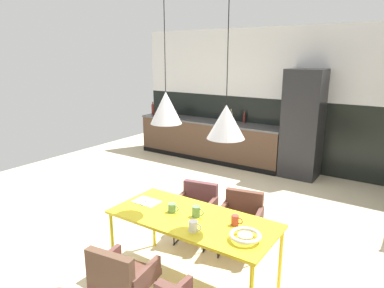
# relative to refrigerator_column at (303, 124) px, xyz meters

# --- Properties ---
(ground_plane) EXTENTS (9.29, 9.29, 0.00)m
(ground_plane) POSITION_rel_refrigerator_column_xyz_m (-0.52, -3.15, -1.04)
(ground_plane) COLOR beige
(back_wall_splashback_dark) EXTENTS (6.90, 0.12, 1.44)m
(back_wall_splashback_dark) POSITION_rel_refrigerator_column_xyz_m (-0.52, 0.36, -0.32)
(back_wall_splashback_dark) COLOR black
(back_wall_splashback_dark) RESTS_ON ground
(back_wall_panel_upper) EXTENTS (6.90, 0.12, 1.44)m
(back_wall_panel_upper) POSITION_rel_refrigerator_column_xyz_m (-0.52, 0.36, 1.12)
(back_wall_panel_upper) COLOR silver
(back_wall_panel_upper) RESTS_ON back_wall_splashback_dark
(kitchen_counter) EXTENTS (3.48, 0.63, 0.89)m
(kitchen_counter) POSITION_rel_refrigerator_column_xyz_m (-2.09, -0.00, -0.60)
(kitchen_counter) COLOR #4E3627
(kitchen_counter) RESTS_ON ground
(refrigerator_column) EXTENTS (0.69, 0.60, 2.08)m
(refrigerator_column) POSITION_rel_refrigerator_column_xyz_m (0.00, 0.00, 0.00)
(refrigerator_column) COLOR #232326
(refrigerator_column) RESTS_ON ground
(dining_table) EXTENTS (1.69, 0.77, 0.76)m
(dining_table) POSITION_rel_refrigerator_column_xyz_m (0.11, -3.95, -0.33)
(dining_table) COLOR yellow
(dining_table) RESTS_ON ground
(armchair_facing_counter) EXTENTS (0.56, 0.56, 0.73)m
(armchair_facing_counter) POSITION_rel_refrigerator_column_xyz_m (0.24, -3.10, -0.56)
(armchair_facing_counter) COLOR brown
(armchair_facing_counter) RESTS_ON ground
(armchair_far_side) EXTENTS (0.54, 0.53, 0.76)m
(armchair_far_side) POSITION_rel_refrigerator_column_xyz_m (-0.11, -4.76, -0.55)
(armchair_far_side) COLOR brown
(armchair_far_side) RESTS_ON ground
(armchair_near_window) EXTENTS (0.56, 0.55, 0.74)m
(armchair_near_window) POSITION_rel_refrigerator_column_xyz_m (-0.35, -3.17, -0.55)
(armchair_near_window) COLOR brown
(armchair_near_window) RESTS_ON ground
(fruit_bowl) EXTENTS (0.28, 0.28, 0.07)m
(fruit_bowl) POSITION_rel_refrigerator_column_xyz_m (0.74, -4.06, -0.24)
(fruit_bowl) COLOR silver
(fruit_bowl) RESTS_ON dining_table
(open_book) EXTENTS (0.28, 0.20, 0.02)m
(open_book) POSITION_rel_refrigerator_column_xyz_m (-0.51, -3.93, -0.28)
(open_book) COLOR white
(open_book) RESTS_ON dining_table
(mug_glass_clear) EXTENTS (0.13, 0.08, 0.09)m
(mug_glass_clear) POSITION_rel_refrigerator_column_xyz_m (-0.13, -3.97, -0.24)
(mug_glass_clear) COLOR #5B8456
(mug_glass_clear) RESTS_ON dining_table
(mug_wide_latte) EXTENTS (0.13, 0.09, 0.10)m
(mug_wide_latte) POSITION_rel_refrigerator_column_xyz_m (0.27, -4.18, -0.24)
(mug_wide_latte) COLOR white
(mug_wide_latte) RESTS_ON dining_table
(mug_dark_espresso) EXTENTS (0.13, 0.08, 0.11)m
(mug_dark_espresso) POSITION_rel_refrigerator_column_xyz_m (0.13, -3.92, -0.23)
(mug_dark_espresso) COLOR #5B8456
(mug_dark_espresso) RESTS_ON dining_table
(mug_tall_blue) EXTENTS (0.12, 0.07, 0.10)m
(mug_tall_blue) POSITION_rel_refrigerator_column_xyz_m (0.54, -3.86, -0.24)
(mug_tall_blue) COLOR #B23D33
(mug_tall_blue) RESTS_ON dining_table
(cooking_pot) EXTENTS (0.26, 0.26, 0.18)m
(cooking_pot) POSITION_rel_refrigerator_column_xyz_m (-3.08, -0.11, -0.07)
(cooking_pot) COLOR black
(cooking_pot) RESTS_ON kitchen_counter
(bottle_spice_small) EXTENTS (0.06, 0.06, 0.26)m
(bottle_spice_small) POSITION_rel_refrigerator_column_xyz_m (-1.34, 0.23, -0.05)
(bottle_spice_small) COLOR maroon
(bottle_spice_small) RESTS_ON kitchen_counter
(bottle_vinegar_dark) EXTENTS (0.07, 0.07, 0.30)m
(bottle_vinegar_dark) POSITION_rel_refrigerator_column_xyz_m (-1.57, 0.04, -0.03)
(bottle_vinegar_dark) COLOR tan
(bottle_vinegar_dark) RESTS_ON kitchen_counter
(bottle_wine_green) EXTENTS (0.07, 0.07, 0.31)m
(bottle_wine_green) POSITION_rel_refrigerator_column_xyz_m (-3.70, -0.04, -0.02)
(bottle_wine_green) COLOR maroon
(bottle_wine_green) RESTS_ON kitchen_counter
(pendant_lamp_over_table_near) EXTENTS (0.31, 0.31, 1.17)m
(pendant_lamp_over_table_near) POSITION_rel_refrigerator_column_xyz_m (-0.23, -3.92, 0.79)
(pendant_lamp_over_table_near) COLOR black
(pendant_lamp_over_table_far) EXTENTS (0.34, 0.34, 1.23)m
(pendant_lamp_over_table_far) POSITION_rel_refrigerator_column_xyz_m (0.45, -3.93, 0.72)
(pendant_lamp_over_table_far) COLOR black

